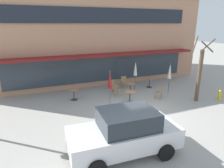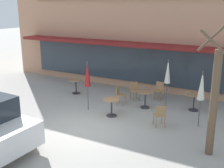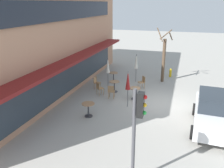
{
  "view_description": "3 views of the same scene",
  "coord_description": "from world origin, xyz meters",
  "px_view_note": "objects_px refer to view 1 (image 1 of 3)",
  "views": [
    {
      "loc": [
        -5.26,
        -8.74,
        4.84
      ],
      "look_at": [
        -0.34,
        3.29,
        0.89
      ],
      "focal_mm": 32.0,
      "sensor_mm": 36.0,
      "label": 1
    },
    {
      "loc": [
        5.54,
        -8.01,
        4.54
      ],
      "look_at": [
        -0.56,
        3.27,
        0.92
      ],
      "focal_mm": 45.0,
      "sensor_mm": 36.0,
      "label": 2
    },
    {
      "loc": [
        -13.61,
        -1.09,
        5.83
      ],
      "look_at": [
        0.17,
        3.24,
        0.89
      ],
      "focal_mm": 38.0,
      "sensor_mm": 36.0,
      "label": 3
    }
  ],
  "objects_px": {
    "patio_umbrella_green_folded": "(135,68)",
    "parked_sedan": "(125,132)",
    "cafe_table_near_wall": "(130,95)",
    "cafe_table_mid_patio": "(74,92)",
    "cafe_table_streetside": "(149,81)",
    "cafe_chair_3": "(116,89)",
    "street_tree": "(200,73)",
    "cafe_table_by_tree": "(130,87)",
    "patio_umbrella_corner_open": "(110,80)",
    "cafe_chair_2": "(115,85)",
    "cafe_chair_1": "(124,81)",
    "fire_hydrant": "(220,95)",
    "cafe_chair_0": "(159,91)",
    "patio_umbrella_cream_folded": "(170,71)"
  },
  "relations": [
    {
      "from": "patio_umbrella_green_folded",
      "to": "fire_hydrant",
      "type": "distance_m",
      "value": 5.91
    },
    {
      "from": "patio_umbrella_green_folded",
      "to": "cafe_chair_1",
      "type": "height_order",
      "value": "patio_umbrella_green_folded"
    },
    {
      "from": "patio_umbrella_green_folded",
      "to": "cafe_chair_1",
      "type": "distance_m",
      "value": 1.42
    },
    {
      "from": "patio_umbrella_green_folded",
      "to": "patio_umbrella_cream_folded",
      "type": "bearing_deg",
      "value": -42.39
    },
    {
      "from": "patio_umbrella_green_folded",
      "to": "parked_sedan",
      "type": "relative_size",
      "value": 0.51
    },
    {
      "from": "cafe_table_streetside",
      "to": "cafe_chair_3",
      "type": "relative_size",
      "value": 0.85
    },
    {
      "from": "cafe_table_near_wall",
      "to": "patio_umbrella_green_folded",
      "type": "relative_size",
      "value": 0.35
    },
    {
      "from": "cafe_table_streetside",
      "to": "cafe_table_mid_patio",
      "type": "relative_size",
      "value": 1.0
    },
    {
      "from": "cafe_table_streetside",
      "to": "patio_umbrella_green_folded",
      "type": "distance_m",
      "value": 1.69
    },
    {
      "from": "patio_umbrella_corner_open",
      "to": "patio_umbrella_green_folded",
      "type": "bearing_deg",
      "value": 36.75
    },
    {
      "from": "cafe_table_streetside",
      "to": "parked_sedan",
      "type": "distance_m",
      "value": 8.69
    },
    {
      "from": "cafe_table_near_wall",
      "to": "patio_umbrella_cream_folded",
      "type": "bearing_deg",
      "value": 10.92
    },
    {
      "from": "cafe_table_near_wall",
      "to": "cafe_table_streetside",
      "type": "bearing_deg",
      "value": 38.6
    },
    {
      "from": "street_tree",
      "to": "patio_umbrella_green_folded",
      "type": "bearing_deg",
      "value": 125.34
    },
    {
      "from": "patio_umbrella_cream_folded",
      "to": "fire_hydrant",
      "type": "distance_m",
      "value": 3.54
    },
    {
      "from": "patio_umbrella_cream_folded",
      "to": "parked_sedan",
      "type": "distance_m",
      "value": 7.91
    },
    {
      "from": "street_tree",
      "to": "patio_umbrella_corner_open",
      "type": "bearing_deg",
      "value": 165.2
    },
    {
      "from": "cafe_table_mid_patio",
      "to": "fire_hydrant",
      "type": "height_order",
      "value": "cafe_table_mid_patio"
    },
    {
      "from": "cafe_table_near_wall",
      "to": "cafe_table_mid_patio",
      "type": "xyz_separation_m",
      "value": [
        -3.16,
        1.87,
        0.0
      ]
    },
    {
      "from": "cafe_table_near_wall",
      "to": "cafe_chair_3",
      "type": "height_order",
      "value": "cafe_chair_3"
    },
    {
      "from": "cafe_chair_2",
      "to": "fire_hydrant",
      "type": "height_order",
      "value": "cafe_chair_2"
    },
    {
      "from": "cafe_table_streetside",
      "to": "cafe_chair_0",
      "type": "relative_size",
      "value": 0.85
    },
    {
      "from": "cafe_table_by_tree",
      "to": "patio_umbrella_cream_folded",
      "type": "height_order",
      "value": "patio_umbrella_cream_folded"
    },
    {
      "from": "cafe_table_by_tree",
      "to": "street_tree",
      "type": "height_order",
      "value": "street_tree"
    },
    {
      "from": "cafe_chair_1",
      "to": "cafe_chair_3",
      "type": "height_order",
      "value": "same"
    },
    {
      "from": "cafe_table_by_tree",
      "to": "patio_umbrella_corner_open",
      "type": "distance_m",
      "value": 2.83
    },
    {
      "from": "cafe_chair_3",
      "to": "street_tree",
      "type": "height_order",
      "value": "street_tree"
    },
    {
      "from": "cafe_chair_0",
      "to": "fire_hydrant",
      "type": "height_order",
      "value": "cafe_chair_0"
    },
    {
      "from": "cafe_table_mid_patio",
      "to": "patio_umbrella_corner_open",
      "type": "xyz_separation_m",
      "value": [
        1.87,
        -1.71,
        1.11
      ]
    },
    {
      "from": "patio_umbrella_cream_folded",
      "to": "cafe_chair_1",
      "type": "bearing_deg",
      "value": 136.04
    },
    {
      "from": "cafe_chair_2",
      "to": "cafe_chair_3",
      "type": "relative_size",
      "value": 1.0
    },
    {
      "from": "cafe_chair_0",
      "to": "cafe_chair_3",
      "type": "bearing_deg",
      "value": 148.28
    },
    {
      "from": "cafe_table_near_wall",
      "to": "patio_umbrella_corner_open",
      "type": "bearing_deg",
      "value": 172.82
    },
    {
      "from": "cafe_table_streetside",
      "to": "cafe_chair_3",
      "type": "xyz_separation_m",
      "value": [
        -3.26,
        -0.86,
        0.01
      ]
    },
    {
      "from": "cafe_chair_1",
      "to": "cafe_table_mid_patio",
      "type": "bearing_deg",
      "value": -164.73
    },
    {
      "from": "cafe_chair_2",
      "to": "fire_hydrant",
      "type": "bearing_deg",
      "value": -36.53
    },
    {
      "from": "fire_hydrant",
      "to": "cafe_chair_3",
      "type": "bearing_deg",
      "value": 151.51
    },
    {
      "from": "patio_umbrella_green_folded",
      "to": "cafe_chair_2",
      "type": "xyz_separation_m",
      "value": [
        -1.66,
        0.07,
        -1.1
      ]
    },
    {
      "from": "cafe_table_streetside",
      "to": "patio_umbrella_corner_open",
      "type": "height_order",
      "value": "patio_umbrella_corner_open"
    },
    {
      "from": "cafe_table_near_wall",
      "to": "cafe_table_mid_patio",
      "type": "height_order",
      "value": "same"
    },
    {
      "from": "cafe_chair_2",
      "to": "cafe_chair_3",
      "type": "bearing_deg",
      "value": -109.22
    },
    {
      "from": "cafe_table_by_tree",
      "to": "patio_umbrella_cream_folded",
      "type": "relative_size",
      "value": 0.35
    },
    {
      "from": "cafe_chair_2",
      "to": "patio_umbrella_corner_open",
      "type": "bearing_deg",
      "value": -119.33
    },
    {
      "from": "cafe_table_by_tree",
      "to": "patio_umbrella_corner_open",
      "type": "height_order",
      "value": "patio_umbrella_corner_open"
    },
    {
      "from": "cafe_table_near_wall",
      "to": "patio_umbrella_corner_open",
      "type": "relative_size",
      "value": 0.35
    },
    {
      "from": "cafe_chair_3",
      "to": "parked_sedan",
      "type": "relative_size",
      "value": 0.21
    },
    {
      "from": "cafe_table_streetside",
      "to": "fire_hydrant",
      "type": "xyz_separation_m",
      "value": [
        2.75,
        -4.12,
        -0.16
      ]
    },
    {
      "from": "cafe_table_by_tree",
      "to": "cafe_chair_3",
      "type": "height_order",
      "value": "cafe_chair_3"
    },
    {
      "from": "cafe_table_by_tree",
      "to": "street_tree",
      "type": "distance_m",
      "value": 4.63
    },
    {
      "from": "cafe_table_by_tree",
      "to": "cafe_table_mid_patio",
      "type": "xyz_separation_m",
      "value": [
        -4.02,
        0.25,
        0.0
      ]
    }
  ]
}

